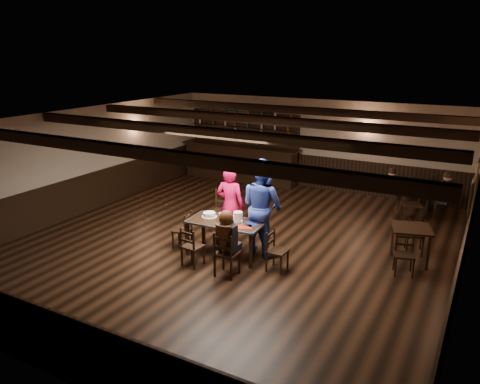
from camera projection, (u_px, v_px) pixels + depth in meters
The scene contains 25 objects.
ground at pixel (236, 243), 10.32m from camera, with size 10.00×10.00×0.00m, color black.
room_shell at pixel (237, 166), 9.84m from camera, with size 9.02×10.02×2.71m.
dining_table at pixel (226, 225), 9.50m from camera, with size 1.59×0.86×0.75m.
chair_near_left at pixel (190, 244), 9.07m from camera, with size 0.41×0.39×0.79m.
chair_near_right at pixel (225, 251), 8.64m from camera, with size 0.42×0.40×0.88m.
chair_end_left at pixel (185, 227), 9.95m from camera, with size 0.42×0.43×0.79m.
chair_end_right at pixel (274, 247), 8.94m from camera, with size 0.36×0.38×0.80m.
chair_far_pushed at pixel (222, 207), 10.93m from camera, with size 0.49×0.47×0.95m.
woman_pink at pixel (230, 206), 10.08m from camera, with size 0.63×0.41×1.73m, color #E41168.
man_blue at pixel (262, 206), 9.61m from camera, with size 0.97×0.76×2.00m, color navy.
seated_person at pixel (226, 233), 8.59m from camera, with size 0.35×0.53×0.86m.
cake at pixel (209, 215), 9.72m from camera, with size 0.31×0.31×0.10m.
plate_stack_a at pixel (223, 217), 9.47m from camera, with size 0.17×0.17×0.16m, color white.
plate_stack_b at pixel (238, 217), 9.41m from camera, with size 0.18×0.18×0.21m, color white.
tea_light at pixel (229, 219), 9.55m from camera, with size 0.05×0.05×0.06m.
salt_shaker at pixel (242, 222), 9.27m from camera, with size 0.04×0.04×0.09m, color silver.
pepper_shaker at pixel (245, 223), 9.22m from camera, with size 0.04×0.04×0.09m, color #A5A8AD.
drink_glass at pixel (239, 219), 9.43m from camera, with size 0.06×0.06×0.10m, color silver.
menu_red at pixel (243, 227), 9.18m from camera, with size 0.34×0.24×0.00m, color maroon.
menu_blue at pixel (250, 224), 9.33m from camera, with size 0.31×0.22×0.00m, color #101D51.
bar_counter at pixel (241, 158), 15.19m from camera, with size 4.01×0.70×2.20m.
back_table_a at pixel (411, 232), 9.19m from camera, with size 0.90×0.90×0.75m.
back_table_b at pixel (418, 190), 11.92m from camera, with size 1.15×1.15×0.75m.
bg_patron_left at pixel (391, 182), 12.08m from camera, with size 0.26×0.37×0.71m.
bg_patron_right at pixel (446, 187), 11.43m from camera, with size 0.31×0.43×0.79m.
Camera 1 is at (4.67, -8.33, 4.07)m, focal length 35.00 mm.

